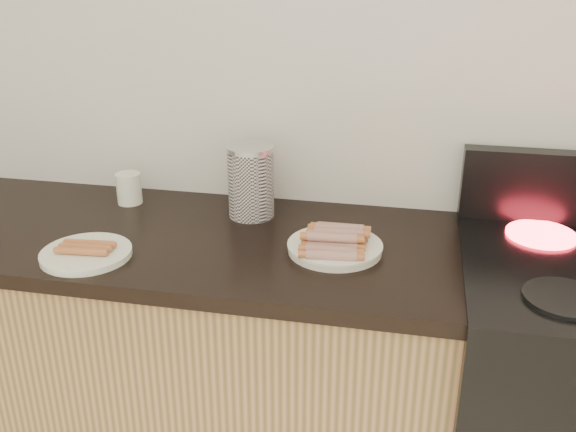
% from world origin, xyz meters
% --- Properties ---
extents(wall_back, '(4.00, 0.04, 2.60)m').
position_xyz_m(wall_back, '(0.00, 2.00, 1.30)').
color(wall_back, silver).
rests_on(wall_back, ground).
extents(cabinet_base, '(2.20, 0.59, 0.86)m').
position_xyz_m(cabinet_base, '(-0.70, 1.69, 0.43)').
color(cabinet_base, '#AA764B').
rests_on(cabinet_base, floor).
extents(counter_slab, '(2.20, 0.62, 0.04)m').
position_xyz_m(counter_slab, '(-0.70, 1.69, 0.88)').
color(counter_slab, black).
rests_on(counter_slab, cabinet_base).
extents(burner_near_left, '(0.18, 0.18, 0.01)m').
position_xyz_m(burner_near_left, '(0.61, 1.51, 0.92)').
color(burner_near_left, black).
rests_on(burner_near_left, stove).
extents(burner_far_left, '(0.18, 0.18, 0.01)m').
position_xyz_m(burner_far_left, '(0.61, 1.84, 0.92)').
color(burner_far_left, '#FF1E2D').
rests_on(burner_far_left, stove).
extents(main_plate, '(0.30, 0.30, 0.02)m').
position_xyz_m(main_plate, '(0.09, 1.67, 0.91)').
color(main_plate, white).
rests_on(main_plate, counter_slab).
extents(side_plate, '(0.28, 0.28, 0.02)m').
position_xyz_m(side_plate, '(-0.52, 1.51, 0.91)').
color(side_plate, white).
rests_on(side_plate, counter_slab).
extents(hotdog_pile, '(0.12, 0.20, 0.05)m').
position_xyz_m(hotdog_pile, '(0.09, 1.67, 0.94)').
color(hotdog_pile, maroon).
rests_on(hotdog_pile, main_plate).
extents(plain_sausages, '(0.12, 0.08, 0.02)m').
position_xyz_m(plain_sausages, '(-0.52, 1.51, 0.93)').
color(plain_sausages, '#BF834B').
rests_on(plain_sausages, side_plate).
extents(canister, '(0.13, 0.13, 0.21)m').
position_xyz_m(canister, '(-0.18, 1.85, 1.00)').
color(canister, white).
rests_on(canister, counter_slab).
extents(mug, '(0.10, 0.10, 0.09)m').
position_xyz_m(mug, '(-0.57, 1.87, 0.95)').
color(mug, white).
rests_on(mug, counter_slab).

